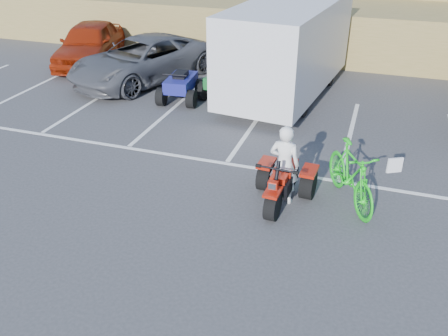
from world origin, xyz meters
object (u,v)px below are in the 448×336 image
(rider, at_px, (284,165))
(quad_atv_green, at_px, (224,97))
(red_trike_atv, at_px, (280,204))
(red_car, at_px, (90,43))
(cargo_trailer, at_px, (288,47))
(green_dirt_bike, at_px, (351,175))
(quad_atv_blue, at_px, (182,100))
(grey_pickup, at_px, (142,60))

(rider, xyz_separation_m, quad_atv_green, (-3.17, 5.57, -0.86))
(red_trike_atv, relative_size, red_car, 0.35)
(cargo_trailer, relative_size, quad_atv_green, 4.13)
(rider, bearing_deg, red_car, -35.65)
(red_trike_atv, distance_m, green_dirt_bike, 1.57)
(red_trike_atv, relative_size, quad_atv_green, 1.05)
(red_trike_atv, distance_m, quad_atv_green, 6.53)
(red_trike_atv, xyz_separation_m, red_car, (-9.39, 7.70, 0.80))
(green_dirt_bike, xyz_separation_m, red_car, (-10.72, 7.17, 0.15))
(red_car, height_order, quad_atv_blue, red_car)
(rider, distance_m, quad_atv_green, 6.46)
(cargo_trailer, bearing_deg, rider, -71.71)
(quad_atv_blue, bearing_deg, green_dirt_bike, -44.15)
(green_dirt_bike, distance_m, red_car, 12.90)
(green_dirt_bike, bearing_deg, red_car, 117.49)
(green_dirt_bike, relative_size, cargo_trailer, 0.33)
(rider, relative_size, cargo_trailer, 0.26)
(red_trike_atv, xyz_separation_m, rider, (0.01, 0.15, 0.86))
(red_trike_atv, relative_size, rider, 0.97)
(quad_atv_green, bearing_deg, red_car, 173.31)
(red_trike_atv, height_order, rider, rider)
(grey_pickup, xyz_separation_m, quad_atv_blue, (2.09, -1.42, -0.76))
(rider, bearing_deg, cargo_trailer, -75.24)
(red_trike_atv, xyz_separation_m, green_dirt_bike, (1.33, 0.53, 0.65))
(rider, bearing_deg, red_trike_atv, 90.00)
(red_trike_atv, height_order, green_dirt_bike, green_dirt_bike)
(red_car, xyz_separation_m, cargo_trailer, (8.07, -1.10, 0.79))
(grey_pickup, distance_m, red_car, 3.23)
(red_trike_atv, distance_m, quad_atv_blue, 6.61)
(rider, relative_size, grey_pickup, 0.31)
(quad_atv_green, bearing_deg, grey_pickup, 179.24)
(rider, relative_size, red_car, 0.36)
(rider, xyz_separation_m, cargo_trailer, (-1.33, 6.45, 0.74))
(grey_pickup, bearing_deg, quad_atv_green, 9.41)
(grey_pickup, bearing_deg, green_dirt_bike, -15.90)
(red_car, bearing_deg, green_dirt_bike, -48.74)
(red_car, xyz_separation_m, quad_atv_green, (6.23, -1.99, -0.80))
(rider, distance_m, quad_atv_blue, 6.56)
(rider, distance_m, grey_pickup, 8.98)
(red_trike_atv, height_order, red_car, red_car)
(cargo_trailer, bearing_deg, quad_atv_green, -147.71)
(grey_pickup, relative_size, quad_atv_green, 3.44)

